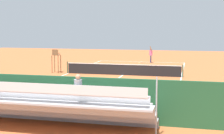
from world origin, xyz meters
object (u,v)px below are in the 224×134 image
at_px(tennis_net, 123,69).
at_px(equipment_bag, 75,112).
at_px(courtside_bench, 120,106).
at_px(tennis_racket, 140,63).
at_px(tennis_player, 151,54).
at_px(umpire_chair, 56,58).
at_px(bleacher_stand, 46,106).
at_px(tennis_ball_near, 131,63).

bearing_deg(tennis_net, equipment_bag, 91.81).
relative_size(courtside_bench, tennis_racket, 3.07).
xyz_separation_m(equipment_bag, tennis_racket, (0.44, -23.13, -0.16)).
bearing_deg(tennis_racket, equipment_bag, 91.09).
distance_m(equipment_bag, tennis_player, 23.79).
distance_m(courtside_bench, tennis_racket, 23.15).
distance_m(tennis_player, tennis_racket, 1.69).
height_order(umpire_chair, courtside_bench, umpire_chair).
bearing_deg(umpire_chair, bleacher_stand, 111.46).
bearing_deg(courtside_bench, umpire_chair, -56.59).
distance_m(bleacher_stand, courtside_bench, 3.45).
height_order(bleacher_stand, courtside_bench, bleacher_stand).
bearing_deg(tennis_net, courtside_bench, 101.00).
distance_m(bleacher_stand, umpire_chair, 16.53).
xyz_separation_m(tennis_net, tennis_player, (-1.19, -10.36, 0.51)).
distance_m(umpire_chair, tennis_player, 12.70).
xyz_separation_m(tennis_net, umpire_chair, (6.20, -0.04, 0.81)).
distance_m(tennis_net, tennis_ball_near, 9.26).
distance_m(umpire_chair, courtside_bench, 15.96).
relative_size(tennis_net, umpire_chair, 4.81).
relative_size(equipment_bag, tennis_racket, 1.54).
height_order(umpire_chair, tennis_racket, umpire_chair).
bearing_deg(umpire_chair, tennis_ball_near, -119.97).
height_order(bleacher_stand, umpire_chair, bleacher_stand).
bearing_deg(equipment_bag, tennis_ball_near, -86.61).
xyz_separation_m(courtside_bench, equipment_bag, (2.16, 0.13, -0.38)).
relative_size(bleacher_stand, umpire_chair, 4.23).
bearing_deg(umpire_chair, tennis_player, -125.60).
height_order(tennis_net, equipment_bag, tennis_net).
distance_m(bleacher_stand, tennis_player, 25.74).
distance_m(bleacher_stand, tennis_ball_near, 24.57).
bearing_deg(equipment_bag, umpire_chair, -63.76).
relative_size(bleacher_stand, tennis_racket, 15.47).
relative_size(equipment_bag, tennis_player, 0.47).
height_order(tennis_net, tennis_racket, tennis_net).
xyz_separation_m(bleacher_stand, umpire_chair, (6.04, -15.38, 0.40)).
height_order(equipment_bag, tennis_player, tennis_player).
xyz_separation_m(bleacher_stand, courtside_bench, (-2.74, -2.07, -0.35)).
height_order(umpire_chair, equipment_bag, umpire_chair).
relative_size(umpire_chair, courtside_bench, 1.19).
bearing_deg(courtside_bench, tennis_net, -79.00).
height_order(equipment_bag, tennis_ball_near, equipment_bag).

